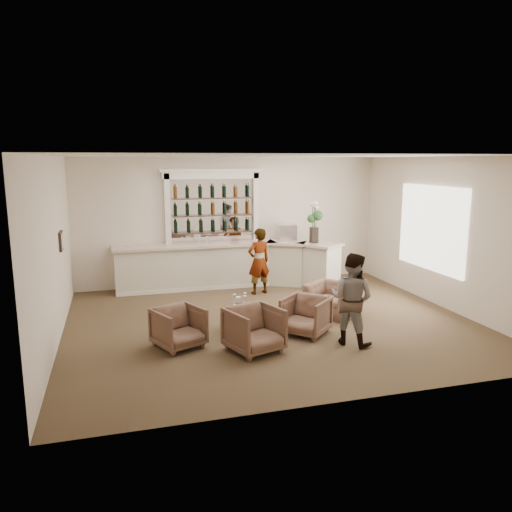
{
  "coord_description": "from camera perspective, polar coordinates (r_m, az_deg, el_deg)",
  "views": [
    {
      "loc": [
        -2.92,
        -9.2,
        3.23
      ],
      "look_at": [
        -0.05,
        0.9,
        1.19
      ],
      "focal_mm": 35.0,
      "sensor_mm": 36.0,
      "label": 1
    }
  ],
  "objects": [
    {
      "name": "wine_glass_tbl_b",
      "position": [
        9.64,
        -1.26,
        -4.82
      ],
      "size": [
        0.07,
        0.07,
        0.21
      ],
      "primitive_type": null,
      "color": "white",
      "rests_on": "cocktail_table"
    },
    {
      "name": "armchair_center",
      "position": [
        8.56,
        -0.19,
        -8.4
      ],
      "size": [
        1.07,
        1.09,
        0.78
      ],
      "primitive_type": "imported",
      "rotation": [
        0.0,
        0.0,
        0.35
      ],
      "color": "brown",
      "rests_on": "ground"
    },
    {
      "name": "wine_glass_bar_right",
      "position": [
        12.51,
        -5.57,
        1.78
      ],
      "size": [
        0.07,
        0.07,
        0.21
      ],
      "primitive_type": null,
      "color": "white",
      "rests_on": "bar_counter"
    },
    {
      "name": "sommelier",
      "position": [
        12.08,
        0.33,
        -0.6
      ],
      "size": [
        0.66,
        0.51,
        1.62
      ],
      "primitive_type": "imported",
      "rotation": [
        0.0,
        0.0,
        3.38
      ],
      "color": "gray",
      "rests_on": "ground"
    },
    {
      "name": "room_shell",
      "position": [
        10.42,
        1.43,
        6.06
      ],
      "size": [
        8.04,
        7.02,
        3.32
      ],
      "color": "beige",
      "rests_on": "ground"
    },
    {
      "name": "wine_glass_tbl_a",
      "position": [
        9.55,
        -2.47,
        -5.0
      ],
      "size": [
        0.07,
        0.07,
        0.21
      ],
      "primitive_type": null,
      "color": "white",
      "rests_on": "cocktail_table"
    },
    {
      "name": "wine_glass_tbl_c",
      "position": [
        9.43,
        -1.29,
        -5.19
      ],
      "size": [
        0.07,
        0.07,
        0.21
      ],
      "primitive_type": null,
      "color": "white",
      "rests_on": "cocktail_table"
    },
    {
      "name": "armchair_left",
      "position": [
        8.86,
        -8.83,
        -8.08
      ],
      "size": [
        1.02,
        1.03,
        0.71
      ],
      "primitive_type": "imported",
      "rotation": [
        0.0,
        0.0,
        0.43
      ],
      "color": "brown",
      "rests_on": "ground"
    },
    {
      "name": "ground",
      "position": [
        10.18,
        1.68,
        -7.54
      ],
      "size": [
        8.0,
        8.0,
        0.0
      ],
      "primitive_type": "plane",
      "color": "brown",
      "rests_on": "ground"
    },
    {
      "name": "cocktail_table",
      "position": [
        9.65,
        -1.71,
        -7.02
      ],
      "size": [
        0.64,
        0.64,
        0.5
      ],
      "primitive_type": "cylinder",
      "color": "#432A1D",
      "rests_on": "ground"
    },
    {
      "name": "napkin_holder",
      "position": [
        9.68,
        -2.04,
        -5.04
      ],
      "size": [
        0.08,
        0.08,
        0.12
      ],
      "primitive_type": "cube",
      "color": "white",
      "rests_on": "cocktail_table"
    },
    {
      "name": "armchair_far",
      "position": [
        10.67,
        8.82,
        -4.93
      ],
      "size": [
        1.33,
        1.35,
        0.66
      ],
      "primitive_type": "imported",
      "rotation": [
        0.0,
        0.0,
        -0.9
      ],
      "color": "brown",
      "rests_on": "ground"
    },
    {
      "name": "flower_vase",
      "position": [
        12.75,
        6.67,
        4.15
      ],
      "size": [
        0.28,
        0.28,
        1.06
      ],
      "color": "black",
      "rests_on": "bar_counter"
    },
    {
      "name": "guest",
      "position": [
        8.95,
        10.88,
        -4.84
      ],
      "size": [
        0.99,
        1.01,
        1.64
      ],
      "primitive_type": "imported",
      "rotation": [
        0.0,
        0.0,
        2.28
      ],
      "color": "gray",
      "rests_on": "ground"
    },
    {
      "name": "wine_glass_bar_left",
      "position": [
        12.56,
        -6.52,
        1.8
      ],
      "size": [
        0.07,
        0.07,
        0.21
      ],
      "primitive_type": null,
      "color": "white",
      "rests_on": "bar_counter"
    },
    {
      "name": "espresso_machine",
      "position": [
        13.14,
        3.52,
        2.71
      ],
      "size": [
        0.51,
        0.45,
        0.42
      ],
      "primitive_type": "cube",
      "rotation": [
        0.0,
        0.0,
        -0.11
      ],
      "color": "silver",
      "rests_on": "bar_counter"
    },
    {
      "name": "back_bar_alcove",
      "position": [
        12.9,
        -4.98,
        5.59
      ],
      "size": [
        2.64,
        0.25,
        3.0
      ],
      "color": "white",
      "rests_on": "ground"
    },
    {
      "name": "armchair_right",
      "position": [
        9.43,
        5.72,
        -6.8
      ],
      "size": [
        1.1,
        1.1,
        0.72
      ],
      "primitive_type": "imported",
      "rotation": [
        0.0,
        0.0,
        -0.81
      ],
      "color": "brown",
      "rests_on": "ground"
    },
    {
      "name": "bar_counter",
      "position": [
        12.78,
        -3.04,
        -1.04
      ],
      "size": [
        5.72,
        1.8,
        1.14
      ],
      "color": "beige",
      "rests_on": "ground"
    }
  ]
}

